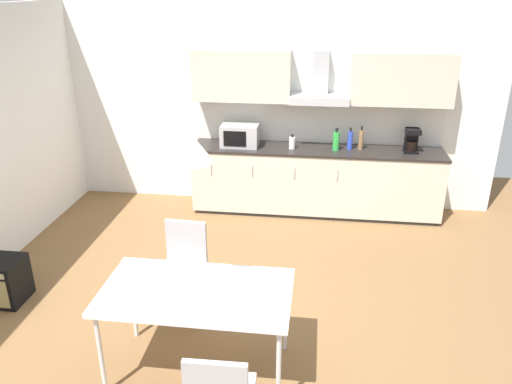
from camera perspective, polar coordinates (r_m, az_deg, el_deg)
name	(u,v)px	position (r m, az deg, el deg)	size (l,w,h in m)	color
ground_plane	(226,315)	(4.78, -3.47, -13.88)	(7.69, 8.05, 0.02)	brown
wall_back	(261,106)	(6.71, 0.58, 9.75)	(6.15, 0.10, 2.65)	white
kitchen_counter	(315,180)	(6.60, 6.79, 1.34)	(3.21, 0.61, 0.88)	#333333
backsplash_tile	(318,123)	(6.65, 7.11, 7.85)	(3.19, 0.02, 0.53)	silver
upper_wall_cabinets	(320,78)	(6.37, 7.36, 12.78)	(3.19, 0.40, 0.63)	beige
microwave	(240,135)	(6.49, -1.85, 6.51)	(0.48, 0.35, 0.28)	#ADADB2
coffee_maker	(412,140)	(6.54, 17.36, 5.69)	(0.18, 0.19, 0.30)	black
bottle_blue	(350,140)	(6.46, 10.70, 5.85)	(0.06, 0.06, 0.28)	blue
bottle_white	(292,143)	(6.40, 4.15, 5.66)	(0.08, 0.08, 0.19)	white
bottle_brown	(361,140)	(6.47, 11.90, 5.88)	(0.06, 0.06, 0.30)	brown
bottle_green	(336,141)	(6.40, 9.15, 5.81)	(0.08, 0.08, 0.29)	green
dining_table	(197,296)	(3.81, -6.81, -11.68)	(1.41, 0.78, 0.75)	white
chair_far_left	(184,259)	(4.60, -8.26, -7.63)	(0.42, 0.42, 0.87)	#B2B2B7
pendant_lamp	(188,146)	(3.30, -7.75, 5.25)	(0.32, 0.32, 0.22)	silver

